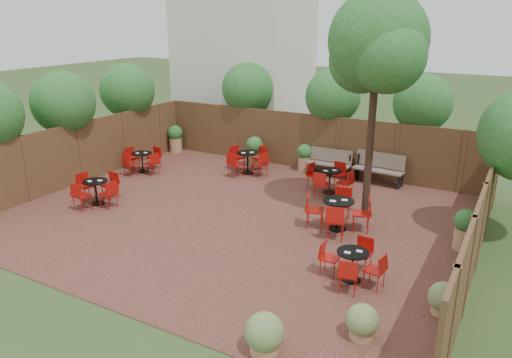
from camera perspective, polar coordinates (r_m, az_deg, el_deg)
The scene contains 13 objects.
ground at distance 13.46m, azimuth -2.17°, elevation -4.43°, with size 80.00×80.00×0.00m, color #354F23.
courtyard_paving at distance 13.45m, azimuth -2.17°, elevation -4.39°, with size 12.00×10.00×0.02m, color #3A1C17.
fence_back at distance 17.38m, azimuth 6.45°, elevation 4.27°, with size 12.00×0.08×2.00m, color #4B341C.
fence_left at distance 16.90m, azimuth -19.86°, elevation 2.86°, with size 0.08×10.00×2.00m, color #4B341C.
fence_right at distance 11.38m, azimuth 24.63°, elevation -5.18°, with size 0.08×10.00×2.00m, color #4B341C.
neighbour_building at distance 21.60m, azimuth -1.39°, elevation 15.22°, with size 5.00×4.00×8.00m, color silver.
overhang_foliage at distance 15.65m, azimuth -2.35°, elevation 8.80°, with size 15.42×10.27×2.19m.
courtyard_tree at distance 12.90m, azimuth 13.92°, elevation 14.59°, with size 2.68×2.58×5.90m.
park_bench_left at distance 16.87m, azimuth 8.59°, elevation 1.94°, with size 1.49×0.51×0.91m.
park_bench_right at distance 16.37m, azimuth 14.13°, elevation 1.24°, with size 1.66×0.64×1.00m.
bistro_tables at distance 14.35m, azimuth -1.14°, elevation -1.03°, with size 10.22×6.68×0.91m.
planters at distance 16.76m, azimuth 1.56°, elevation 2.38°, with size 11.87×4.31×1.11m.
low_shrubs at distance 8.78m, azimuth 10.63°, elevation -15.85°, with size 2.96×3.20×0.71m.
Camera 1 is at (6.51, -10.54, 5.25)m, focal length 34.27 mm.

